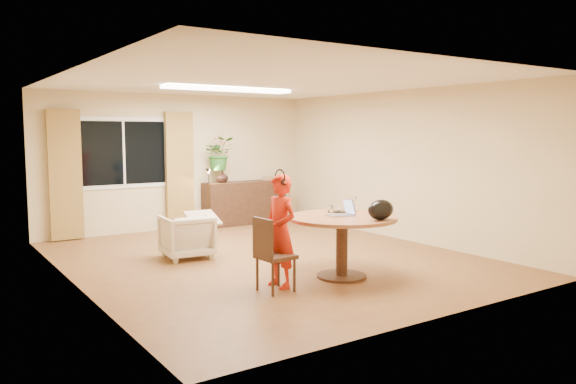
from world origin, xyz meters
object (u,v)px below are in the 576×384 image
object	(u,v)px
child	(280,231)
armchair	(187,236)
dining_table	(342,229)
dining_chair	(276,254)
sideboard	(245,203)

from	to	relation	value
child	armchair	size ratio (longest dim) A/B	1.91
dining_table	armchair	size ratio (longest dim) A/B	1.96
child	armchair	world-z (taller)	child
child	armchair	distance (m)	2.16
dining_chair	dining_table	bearing A→B (deg)	-0.24
child	sideboard	distance (m)	4.83
child	sideboard	bearing A→B (deg)	148.88
dining_table	child	bearing A→B (deg)	175.40
dining_chair	armchair	xyz separation A→B (m)	(-0.14, 2.24, -0.12)
dining_chair	sideboard	bearing A→B (deg)	61.06
child	sideboard	xyz separation A→B (m)	(2.00, 4.39, -0.25)
dining_table	child	world-z (taller)	child
dining_table	dining_chair	size ratio (longest dim) A/B	1.58
dining_chair	child	size ratio (longest dim) A/B	0.65
armchair	sideboard	distance (m)	3.23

